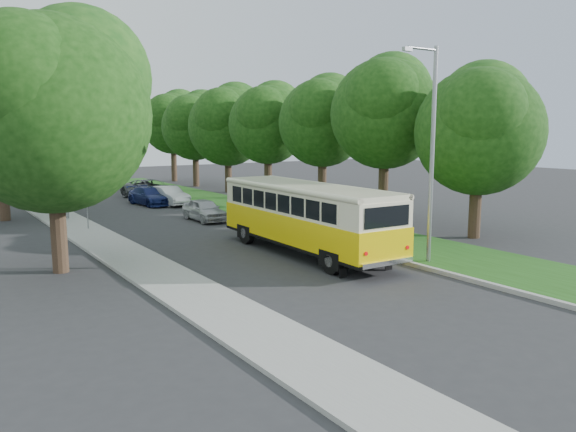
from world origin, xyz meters
TOP-DOWN VIEW (x-y plane):
  - ground at (0.00, 0.00)m, footprint 120.00×120.00m
  - curb at (3.60, 5.00)m, footprint 0.20×70.00m
  - grass_verge at (5.95, 5.00)m, footprint 4.50×70.00m
  - sidewalk at (-4.80, 5.00)m, footprint 2.20×70.00m
  - treeline at (3.15, 17.99)m, footprint 24.27×41.91m
  - lamppost_near at (4.21, -2.50)m, footprint 1.71×0.16m
  - lamppost_far at (-4.70, 16.00)m, footprint 1.71×0.16m
  - warning_sign at (-4.50, 11.98)m, footprint 0.56×0.10m
  - vintage_bus at (1.51, 1.54)m, footprint 2.80×9.86m
  - car_silver at (1.79, 11.70)m, footprint 1.45×3.60m
  - car_white at (2.69, 19.14)m, footprint 1.74×4.00m
  - car_blue at (1.63, 19.87)m, footprint 2.23×4.40m
  - car_grey at (3.00, 23.49)m, footprint 3.62×5.48m

SIDE VIEW (x-z plane):
  - ground at x=0.00m, z-range 0.00..0.00m
  - sidewalk at x=-4.80m, z-range 0.00..0.12m
  - grass_verge at x=5.95m, z-range 0.00..0.13m
  - curb at x=3.60m, z-range 0.00..0.15m
  - car_blue at x=1.63m, z-range 0.00..1.22m
  - car_silver at x=1.79m, z-range 0.00..1.23m
  - car_white at x=2.69m, z-range 0.00..1.28m
  - car_grey at x=3.00m, z-range 0.00..1.40m
  - vintage_bus at x=1.51m, z-range 0.00..2.91m
  - warning_sign at x=-4.50m, z-range 0.46..2.96m
  - lamppost_far at x=-4.70m, z-range 0.37..7.87m
  - lamppost_near at x=4.21m, z-range 0.37..8.37m
  - treeline at x=3.15m, z-range 1.20..10.66m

